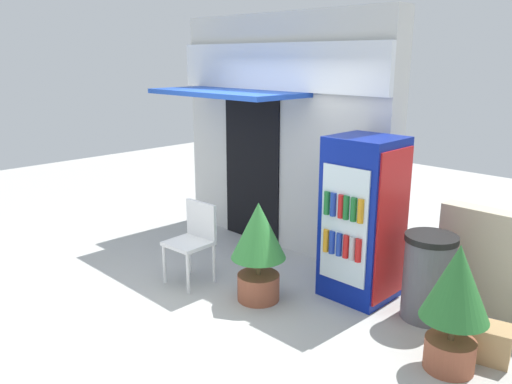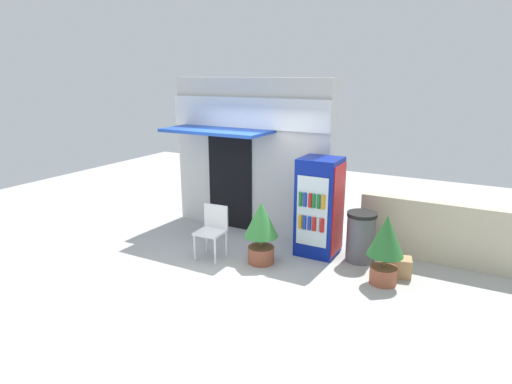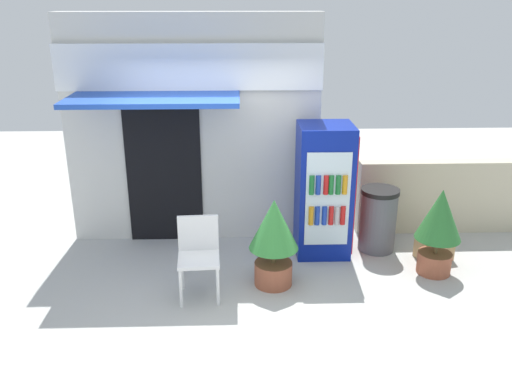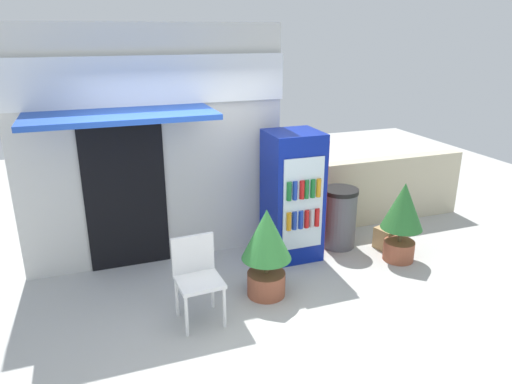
% 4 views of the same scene
% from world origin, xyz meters
% --- Properties ---
extents(ground, '(16.00, 16.00, 0.00)m').
position_xyz_m(ground, '(0.00, 0.00, 0.00)').
color(ground, '#B2B2AD').
extents(storefront_building, '(3.37, 1.27, 3.04)m').
position_xyz_m(storefront_building, '(-0.39, 1.68, 1.57)').
color(storefront_building, silver).
rests_on(storefront_building, ground).
extents(drink_cooler, '(0.70, 0.71, 1.73)m').
position_xyz_m(drink_cooler, '(1.33, 1.08, 0.86)').
color(drink_cooler, navy).
rests_on(drink_cooler, ground).
extents(plastic_chair, '(0.48, 0.47, 0.91)m').
position_xyz_m(plastic_chair, '(-0.23, 0.07, 0.54)').
color(plastic_chair, white).
rests_on(plastic_chair, ground).
extents(potted_plant_near_shop, '(0.58, 0.58, 1.07)m').
position_xyz_m(potted_plant_near_shop, '(0.63, 0.25, 0.63)').
color(potted_plant_near_shop, '#995138').
rests_on(potted_plant_near_shop, ground).
extents(potted_plant_curbside, '(0.55, 0.55, 1.09)m').
position_xyz_m(potted_plant_curbside, '(2.63, 0.46, 0.65)').
color(potted_plant_curbside, '#995138').
rests_on(potted_plant_curbside, ground).
extents(trash_bin, '(0.50, 0.50, 0.86)m').
position_xyz_m(trash_bin, '(2.07, 1.13, 0.43)').
color(trash_bin, '#595960').
rests_on(trash_bin, ground).
extents(cardboard_box, '(0.49, 0.38, 0.31)m').
position_xyz_m(cardboard_box, '(2.76, 0.83, 0.15)').
color(cardboard_box, tan).
rests_on(cardboard_box, ground).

